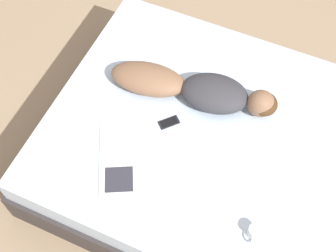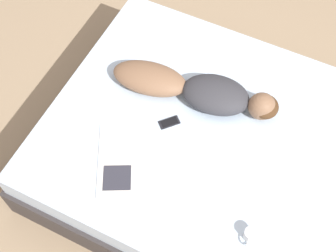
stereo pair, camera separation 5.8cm
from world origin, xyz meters
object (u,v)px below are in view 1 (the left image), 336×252
object	(u,v)px
person	(196,89)
cell_phone	(169,122)
coffee_mug	(255,232)
open_magazine	(119,162)

from	to	relation	value
person	cell_phone	bearing A→B (deg)	-25.03
cell_phone	coffee_mug	bearing A→B (deg)	9.37
coffee_mug	person	bearing A→B (deg)	-138.18
person	cell_phone	distance (m)	0.31
coffee_mug	cell_phone	bearing A→B (deg)	-122.95
person	coffee_mug	distance (m)	1.08
person	open_magazine	xyz separation A→B (m)	(0.70, -0.27, -0.09)
person	open_magazine	bearing A→B (deg)	-29.24
person	cell_phone	xyz separation A→B (m)	(0.28, -0.08, -0.09)
person	coffee_mug	bearing A→B (deg)	33.42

